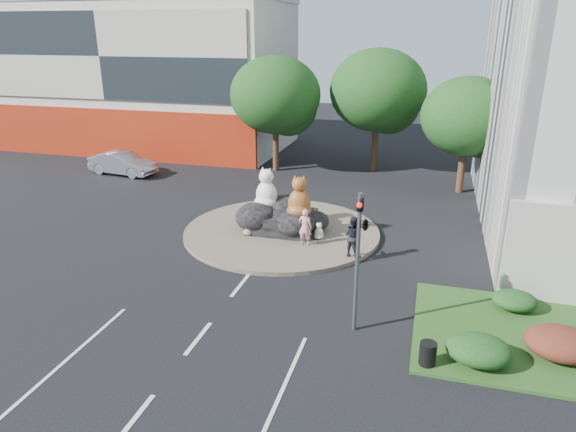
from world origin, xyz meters
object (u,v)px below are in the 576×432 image
at_px(cat_white, 266,188).
at_px(litter_bin, 428,353).
at_px(kitten_calico, 248,226).
at_px(pedestrian_dark, 353,236).
at_px(pedestrian_pink, 305,227).
at_px(cat_tabby, 299,196).
at_px(parked_car, 123,163).
at_px(kitten_white, 319,230).

xyz_separation_m(cat_white, litter_bin, (8.44, -9.94, -1.72)).
height_order(kitten_calico, pedestrian_dark, pedestrian_dark).
xyz_separation_m(pedestrian_pink, litter_bin, (5.87, -7.90, -0.61)).
bearing_deg(cat_white, cat_tabby, -1.74).
bearing_deg(parked_car, pedestrian_dark, -111.86).
xyz_separation_m(kitten_calico, kitten_white, (3.51, 0.46, -0.03)).
height_order(kitten_calico, kitten_white, kitten_calico).
distance_m(pedestrian_dark, litter_bin, 8.07).
bearing_deg(litter_bin, cat_tabby, 125.26).
height_order(kitten_white, pedestrian_dark, pedestrian_dark).
height_order(pedestrian_pink, pedestrian_dark, pedestrian_dark).
xyz_separation_m(cat_white, kitten_calico, (-0.47, -1.57, -1.55)).
bearing_deg(pedestrian_pink, pedestrian_dark, 168.43).
distance_m(cat_white, kitten_calico, 2.26).
xyz_separation_m(pedestrian_dark, parked_car, (-18.29, 10.13, -0.33)).
xyz_separation_m(kitten_calico, pedestrian_pink, (3.04, -0.47, 0.43)).
relative_size(cat_white, kitten_calico, 2.39).
distance_m(cat_tabby, parked_car, 17.40).
height_order(kitten_calico, litter_bin, kitten_calico).
bearing_deg(litter_bin, cat_white, 130.33).
height_order(kitten_calico, parked_car, parked_car).
bearing_deg(pedestrian_pink, cat_white, -34.41).
bearing_deg(cat_tabby, parked_car, 141.13).
bearing_deg(parked_car, litter_bin, -121.43).
bearing_deg(kitten_calico, pedestrian_dark, -3.95).
relative_size(kitten_white, litter_bin, 1.17).
distance_m(kitten_calico, litter_bin, 12.23).
height_order(pedestrian_pink, litter_bin, pedestrian_pink).
xyz_separation_m(pedestrian_dark, litter_bin, (3.50, -7.24, -0.66)).
distance_m(kitten_white, parked_car, 18.48).
relative_size(kitten_calico, pedestrian_dark, 0.49).
distance_m(cat_white, cat_tabby, 2.09).
bearing_deg(pedestrian_pink, parked_car, -26.69).
distance_m(cat_tabby, litter_bin, 11.38).
relative_size(pedestrian_pink, pedestrian_dark, 0.94).
relative_size(cat_white, kitten_white, 2.57).
distance_m(cat_white, litter_bin, 13.16).
height_order(cat_white, kitten_calico, cat_white).
bearing_deg(pedestrian_pink, kitten_white, -112.50).
bearing_deg(pedestrian_pink, kitten_calico, -4.77).
distance_m(parked_car, litter_bin, 27.87).
relative_size(pedestrian_dark, litter_bin, 2.57).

